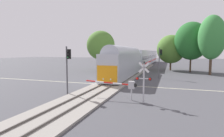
% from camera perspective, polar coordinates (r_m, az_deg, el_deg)
% --- Properties ---
extents(ground_plane, '(220.00, 220.00, 0.00)m').
position_cam_1_polar(ground_plane, '(24.82, -0.40, -5.17)').
color(ground_plane, '#47474C').
extents(road_centre_stripe, '(44.00, 0.20, 0.01)m').
position_cam_1_polar(road_centre_stripe, '(24.82, -0.40, -5.16)').
color(road_centre_stripe, beige).
rests_on(road_centre_stripe, ground).
extents(railway_track, '(4.40, 80.00, 0.32)m').
position_cam_1_polar(railway_track, '(24.81, -0.40, -4.95)').
color(railway_track, gray).
rests_on(railway_track, ground).
extents(commuter_train, '(3.04, 63.98, 5.16)m').
position_cam_1_polar(commuter_train, '(52.11, 9.55, 3.29)').
color(commuter_train, '#B2B7C1').
rests_on(commuter_train, railway_track).
extents(crossing_gate_near, '(5.15, 0.40, 1.80)m').
position_cam_1_polar(crossing_gate_near, '(16.91, 4.55, -5.29)').
color(crossing_gate_near, '#B7B7BC').
rests_on(crossing_gate_near, ground).
extents(crossing_signal_mast, '(1.36, 0.44, 3.73)m').
position_cam_1_polar(crossing_signal_mast, '(15.98, 10.05, -2.79)').
color(crossing_signal_mast, '#B2B2B7').
rests_on(crossing_signal_mast, ground).
extents(traffic_signal_far_side, '(0.53, 0.38, 5.22)m').
position_cam_1_polar(traffic_signal_far_side, '(31.76, 14.99, 3.30)').
color(traffic_signal_far_side, '#4C4C51').
rests_on(traffic_signal_far_side, ground).
extents(traffic_signal_median, '(0.53, 0.38, 5.08)m').
position_cam_1_polar(traffic_signal_median, '(19.16, -13.85, 1.85)').
color(traffic_signal_median, '#4C4C51').
rests_on(traffic_signal_median, ground).
extents(elm_centre_background, '(6.69, 6.69, 8.60)m').
position_cam_1_polar(elm_centre_background, '(46.16, 18.20, 5.85)').
color(elm_centre_background, brown).
rests_on(elm_centre_background, ground).
extents(oak_behind_train, '(6.63, 6.63, 9.47)m').
position_cam_1_polar(oak_behind_train, '(42.93, -3.59, 7.35)').
color(oak_behind_train, brown).
rests_on(oak_behind_train, ground).
extents(oak_far_right, '(7.25, 7.25, 11.12)m').
position_cam_1_polar(oak_far_right, '(43.97, 23.88, 8.00)').
color(oak_far_right, '#4C3828').
rests_on(oak_far_right, ground).
extents(maple_right_background, '(4.95, 4.95, 11.57)m').
position_cam_1_polar(maple_right_background, '(40.00, 29.10, 8.61)').
color(maple_right_background, '#4C3828').
rests_on(maple_right_background, ground).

